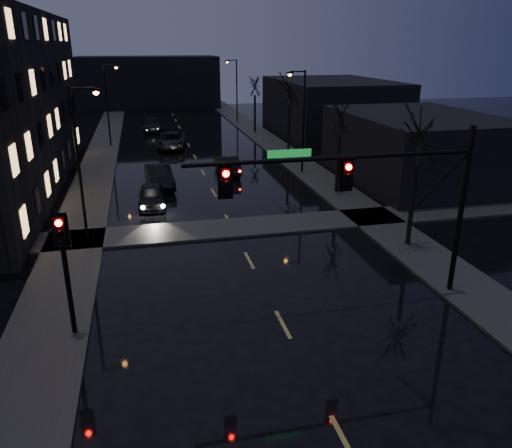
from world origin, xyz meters
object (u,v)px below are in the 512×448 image
oncoming_car_a (152,196)px  lead_car (227,165)px  oncoming_car_b (159,177)px  oncoming_car_c (172,141)px  oncoming_car_d (152,125)px

oncoming_car_a → lead_car: bearing=52.0°
oncoming_car_b → oncoming_car_c: bearing=77.7°
oncoming_car_c → oncoming_car_d: oncoming_car_d is taller
oncoming_car_b → lead_car: size_ratio=1.07×
lead_car → oncoming_car_c: bearing=-71.1°
oncoming_car_a → oncoming_car_d: 29.60m
oncoming_car_b → lead_car: 6.14m
oncoming_car_a → oncoming_car_b: bearing=83.6°
lead_car → oncoming_car_a: bearing=51.1°
oncoming_car_a → oncoming_car_d: oncoming_car_d is taller
oncoming_car_a → oncoming_car_b: oncoming_car_b is taller
oncoming_car_d → oncoming_car_c: bearing=-81.0°
oncoming_car_c → lead_car: 12.05m
lead_car → oncoming_car_d: bearing=-75.5°
oncoming_car_a → lead_car: (6.15, 7.30, 0.04)m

